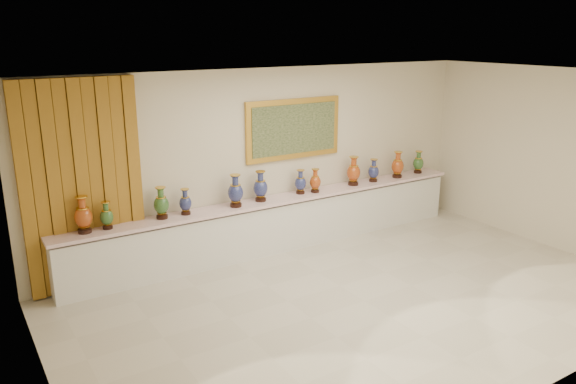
% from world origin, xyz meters
% --- Properties ---
extents(ground, '(8.00, 8.00, 0.00)m').
position_xyz_m(ground, '(0.00, 0.00, 0.00)').
color(ground, beige).
rests_on(ground, ground).
extents(room, '(8.00, 8.00, 8.00)m').
position_xyz_m(room, '(-2.48, 2.44, 1.58)').
color(room, beige).
rests_on(room, ground).
extents(counter, '(7.28, 0.48, 0.90)m').
position_xyz_m(counter, '(0.00, 2.27, 0.44)').
color(counter, white).
rests_on(counter, ground).
extents(vase_0, '(0.31, 0.31, 0.52)m').
position_xyz_m(vase_0, '(-3.10, 2.26, 1.13)').
color(vase_0, black).
rests_on(vase_0, counter).
extents(vase_1, '(0.19, 0.19, 0.39)m').
position_xyz_m(vase_1, '(-2.79, 2.26, 1.08)').
color(vase_1, black).
rests_on(vase_1, counter).
extents(vase_2, '(0.26, 0.26, 0.48)m').
position_xyz_m(vase_2, '(-1.99, 2.28, 1.11)').
color(vase_2, black).
rests_on(vase_2, counter).
extents(vase_3, '(0.23, 0.23, 0.40)m').
position_xyz_m(vase_3, '(-1.62, 2.27, 1.08)').
color(vase_3, black).
rests_on(vase_3, counter).
extents(vase_4, '(0.29, 0.29, 0.52)m').
position_xyz_m(vase_4, '(-0.81, 2.22, 1.13)').
color(vase_4, black).
rests_on(vase_4, counter).
extents(vase_5, '(0.27, 0.27, 0.50)m').
position_xyz_m(vase_5, '(-0.33, 2.27, 1.12)').
color(vase_5, black).
rests_on(vase_5, counter).
extents(vase_6, '(0.23, 0.23, 0.41)m').
position_xyz_m(vase_6, '(0.45, 2.29, 1.09)').
color(vase_6, black).
rests_on(vase_6, counter).
extents(vase_7, '(0.25, 0.25, 0.41)m').
position_xyz_m(vase_7, '(0.71, 2.22, 1.08)').
color(vase_7, black).
rests_on(vase_7, counter).
extents(vase_8, '(0.24, 0.24, 0.52)m').
position_xyz_m(vase_8, '(1.56, 2.24, 1.13)').
color(vase_8, black).
rests_on(vase_8, counter).
extents(vase_9, '(0.21, 0.21, 0.42)m').
position_xyz_m(vase_9, '(2.02, 2.24, 1.09)').
color(vase_9, black).
rests_on(vase_9, counter).
extents(vase_10, '(0.27, 0.27, 0.50)m').
position_xyz_m(vase_10, '(2.60, 2.22, 1.12)').
color(vase_10, black).
rests_on(vase_10, counter).
extents(vase_11, '(0.22, 0.22, 0.43)m').
position_xyz_m(vase_11, '(3.18, 2.27, 1.09)').
color(vase_11, black).
rests_on(vase_11, counter).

